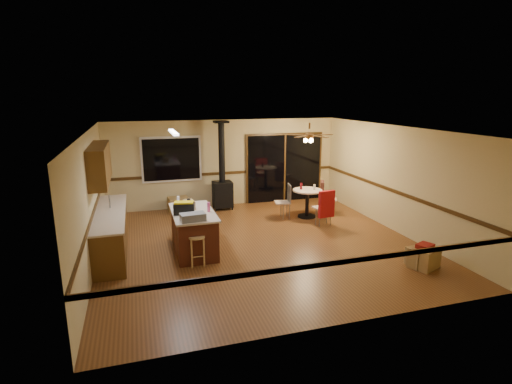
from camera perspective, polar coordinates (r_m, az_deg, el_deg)
name	(u,v)px	position (r m, az deg, el deg)	size (l,w,h in m)	color
floor	(260,244)	(9.22, 0.55, -7.39)	(7.00, 7.00, 0.00)	brown
ceiling	(260,129)	(8.62, 0.59, 8.94)	(7.00, 7.00, 0.00)	silver
wall_back	(225,163)	(12.15, -4.41, 4.13)	(7.00, 7.00, 0.00)	tan
wall_front	(335,243)	(5.73, 11.22, -7.22)	(7.00, 7.00, 0.00)	tan
wall_left	(90,200)	(8.49, -22.59, -1.12)	(7.00, 7.00, 0.00)	tan
wall_right	(395,179)	(10.41, 19.29, 1.76)	(7.00, 7.00, 0.00)	tan
chair_rail	(260,202)	(8.90, 0.56, -1.38)	(7.00, 7.00, 0.08)	#3D270F
window	(171,159)	(11.83, -11.98, 4.59)	(1.72, 0.10, 1.32)	black
sliding_door	(284,168)	(12.69, 4.08, 3.40)	(2.52, 0.10, 2.10)	black
lower_cabinets	(111,233)	(9.19, -19.95, -5.47)	(0.60, 3.00, 0.86)	brown
countertop	(110,213)	(9.05, -20.18, -2.78)	(0.64, 3.04, 0.04)	beige
upper_cabinets	(100,164)	(9.04, -21.44, 3.74)	(0.35, 2.00, 0.80)	brown
kitchen_island	(194,231)	(8.75, -8.90, -5.57)	(0.88, 1.68, 0.90)	#4B1F12
wood_stove	(222,185)	(11.79, -4.83, 0.99)	(0.55, 0.50, 2.52)	black
ceiling_fan	(309,137)	(10.81, 7.61, 7.74)	(0.24, 0.24, 0.55)	brown
fluorescent_strip	(173,132)	(8.57, -11.72, 8.35)	(0.10, 1.20, 0.04)	white
toolbox_grey	(193,217)	(7.97, -9.02, -3.55)	(0.49, 0.27, 0.15)	slate
toolbox_black	(184,209)	(8.43, -10.23, -2.35)	(0.42, 0.22, 0.23)	black
toolbox_yellow_lid	(184,202)	(8.40, -10.27, -1.48)	(0.39, 0.21, 0.03)	gold
box_on_island	(189,205)	(8.80, -9.52, -1.80)	(0.20, 0.28, 0.18)	olive
bottle_dark	(189,205)	(8.66, -9.56, -1.81)	(0.07, 0.07, 0.26)	black
bottle_pink	(209,207)	(8.51, -6.78, -2.17)	(0.07, 0.07, 0.21)	#D84C8C
bottle_white	(178,200)	(9.19, -11.06, -1.18)	(0.06, 0.06, 0.19)	white
bar_stool	(197,250)	(8.10, -8.44, -8.24)	(0.34, 0.34, 0.62)	tan
blue_bucket	(202,255)	(8.39, -7.72, -8.84)	(0.28, 0.28, 0.23)	#0D4EBA
dining_table	(307,199)	(11.11, 7.34, -0.94)	(0.81, 0.81, 0.78)	black
glass_red	(301,186)	(11.06, 6.47, 0.84)	(0.07, 0.07, 0.18)	#590C14
glass_cream	(314,187)	(11.06, 8.34, 0.70)	(0.06, 0.06, 0.14)	beige
chair_left	(286,197)	(10.94, 4.32, -0.76)	(0.47, 0.46, 0.51)	tan
chair_near	(326,204)	(10.38, 9.96, -1.69)	(0.48, 0.51, 0.70)	tan
chair_right	(323,194)	(11.43, 9.53, -0.24)	(0.60, 0.58, 0.70)	tan
box_under_window	(178,205)	(11.76, -11.02, -1.80)	(0.55, 0.44, 0.44)	olive
box_corner_a	(424,258)	(8.62, 22.86, -8.63)	(0.53, 0.44, 0.40)	olive
box_corner_b	(420,257)	(8.66, 22.40, -8.61)	(0.45, 0.39, 0.37)	olive
box_small_red	(425,246)	(8.54, 23.01, -7.12)	(0.31, 0.26, 0.08)	maroon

